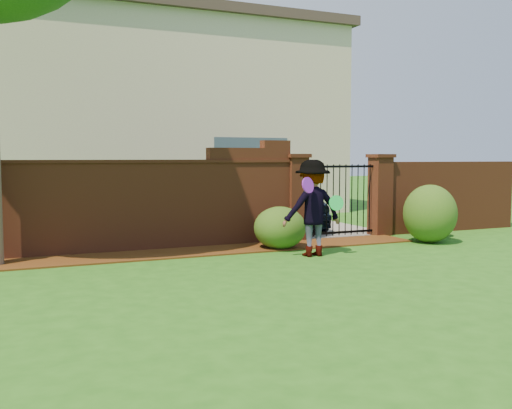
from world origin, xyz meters
name	(u,v)px	position (x,y,z in m)	size (l,w,h in m)	color
ground	(275,289)	(0.00, 0.00, -0.01)	(80.00, 80.00, 0.01)	#245A16
mulch_bed	(151,255)	(-0.95, 3.34, 0.01)	(11.10, 1.08, 0.03)	#3C1F0A
brick_wall	(85,205)	(-2.01, 4.00, 0.93)	(8.70, 0.31, 2.16)	brown
brick_wall_return	(448,196)	(6.60, 4.00, 0.85)	(4.00, 0.25, 1.70)	brown
pillar_left	(296,197)	(2.40, 4.00, 0.96)	(0.50, 0.50, 1.88)	brown
pillar_right	(380,194)	(4.60, 4.00, 0.96)	(0.50, 0.50, 1.88)	brown
iron_gate	(339,200)	(3.50, 4.00, 0.85)	(1.78, 0.03, 1.60)	black
driveway	(265,220)	(3.50, 8.00, 0.01)	(3.20, 8.00, 0.01)	gray
house	(147,116)	(1.00, 12.00, 3.16)	(12.40, 6.40, 6.30)	beige
car	(280,200)	(3.05, 6.13, 0.71)	(1.69, 4.19, 1.43)	black
shrub_left	(280,228)	(1.57, 3.08, 0.42)	(1.03, 1.03, 0.84)	#224E17
shrub_middle	(430,214)	(4.85, 2.58, 0.62)	(1.12, 1.12, 1.23)	#224E17
shrub_right	(431,219)	(5.53, 3.34, 0.40)	(0.89, 0.89, 0.79)	#224E17
man	(313,208)	(1.76, 2.11, 0.88)	(1.14, 0.66, 1.76)	gray
frisbee_purple	(308,185)	(1.50, 1.82, 1.32)	(0.29, 0.29, 0.03)	purple
frisbee_green	(336,203)	(2.13, 1.91, 0.98)	(0.28, 0.28, 0.03)	#1CD451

